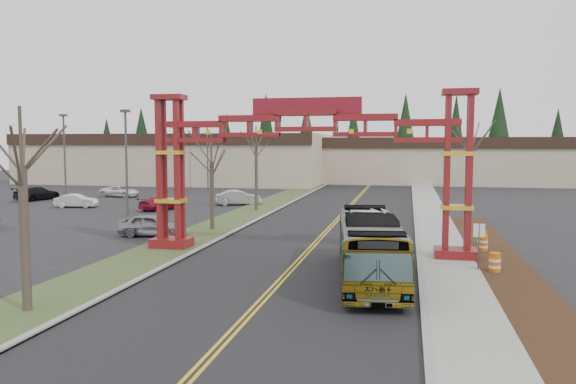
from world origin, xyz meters
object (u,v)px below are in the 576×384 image
(parked_car_mid_a, at_px, (160,203))
(bare_tree_right_far, at_px, (472,147))
(parked_car_far_a, at_px, (238,198))
(parked_car_far_c, at_px, (37,193))
(gateway_arch, at_px, (306,146))
(parked_car_near_b, at_px, (76,201))
(bare_tree_median_near, at_px, (22,169))
(parked_car_far_b, at_px, (120,191))
(street_sign, at_px, (479,237))
(barrel_mid, at_px, (483,244))
(bare_tree_median_mid, at_px, (212,162))
(barrel_north, at_px, (482,239))
(silver_sedan, at_px, (369,221))
(parked_car_near_a, at_px, (152,225))
(light_pole_far, at_px, (208,150))
(transit_bus, at_px, (369,247))
(retail_building_west, at_px, (182,158))
(bare_tree_median_far, at_px, (256,148))
(light_pole_near, at_px, (126,154))
(light_pole_mid, at_px, (64,149))
(retail_building_east, at_px, (437,160))
(barrel_south, at_px, (495,263))

(parked_car_mid_a, relative_size, bare_tree_right_far, 0.54)
(parked_car_far_a, height_order, parked_car_far_c, parked_car_far_c)
(gateway_arch, xyz_separation_m, parked_car_near_b, (-25.53, 17.64, -5.34))
(parked_car_far_a, height_order, bare_tree_median_near, bare_tree_median_near)
(parked_car_far_b, height_order, street_sign, street_sign)
(gateway_arch, height_order, parked_car_mid_a, gateway_arch)
(gateway_arch, height_order, barrel_mid, gateway_arch)
(gateway_arch, distance_m, bare_tree_median_mid, 10.69)
(barrel_north, bearing_deg, silver_sedan, 145.50)
(parked_car_near_a, relative_size, light_pole_far, 0.48)
(transit_bus, height_order, silver_sedan, transit_bus)
(bare_tree_median_near, distance_m, bare_tree_median_mid, 19.75)
(silver_sedan, height_order, bare_tree_median_mid, bare_tree_median_mid)
(bare_tree_right_far, bearing_deg, retail_building_west, 134.19)
(bare_tree_median_far, bearing_deg, bare_tree_right_far, -18.33)
(bare_tree_median_far, distance_m, light_pole_near, 11.31)
(parked_car_far_c, height_order, light_pole_mid, light_pole_mid)
(retail_building_east, distance_m, bare_tree_right_far, 49.20)
(parked_car_far_a, bearing_deg, parked_car_far_b, 51.10)
(light_pole_mid, distance_m, light_pole_far, 18.61)
(transit_bus, bearing_deg, street_sign, 20.84)
(parked_car_far_a, bearing_deg, parked_car_near_a, 159.86)
(bare_tree_median_near, bearing_deg, bare_tree_right_far, 54.85)
(retail_building_west, height_order, bare_tree_right_far, bare_tree_right_far)
(bare_tree_median_near, relative_size, light_pole_near, 0.83)
(parked_car_near_b, xyz_separation_m, bare_tree_median_near, (17.53, -30.40, 4.55))
(bare_tree_right_far, bearing_deg, silver_sedan, -151.52)
(light_pole_near, relative_size, light_pole_far, 0.98)
(parked_car_far_c, xyz_separation_m, light_pole_mid, (1.07, 3.60, 4.70))
(parked_car_near_b, xyz_separation_m, parked_car_far_a, (14.53, 5.33, 0.10))
(parked_car_mid_a, distance_m, light_pole_mid, 19.00)
(street_sign, bearing_deg, silver_sedan, 116.94)
(parked_car_near_b, distance_m, bare_tree_median_far, 18.29)
(retail_building_east, distance_m, silver_sedan, 53.55)
(gateway_arch, bearing_deg, barrel_south, -17.03)
(retail_building_east, relative_size, bare_tree_median_far, 4.92)
(parked_car_near_a, bearing_deg, barrel_south, -114.31)
(silver_sedan, xyz_separation_m, parked_car_near_a, (-13.89, -5.26, 0.04))
(parked_car_far_a, relative_size, bare_tree_median_mid, 0.66)
(parked_car_near_a, relative_size, barrel_south, 4.30)
(bare_tree_median_near, relative_size, light_pole_mid, 0.79)
(bare_tree_median_near, relative_size, barrel_mid, 7.40)
(transit_bus, height_order, parked_car_far_c, transit_bus)
(parked_car_near_b, bearing_deg, parked_car_far_a, -81.64)
(bare_tree_median_far, height_order, light_pole_mid, light_pole_mid)
(parked_car_far_b, xyz_separation_m, light_pole_mid, (-5.86, -1.71, 4.82))
(parked_car_mid_a, xyz_separation_m, parked_car_far_a, (5.77, 5.59, 0.12))
(light_pole_far, bearing_deg, parked_car_far_c, -125.66)
(bare_tree_right_far, xyz_separation_m, light_pole_near, (-27.95, 0.60, -0.67))
(gateway_arch, relative_size, retail_building_east, 0.48)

